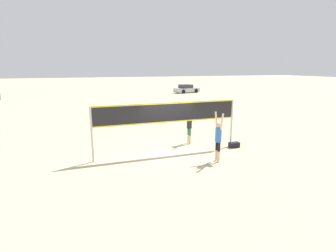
{
  "coord_description": "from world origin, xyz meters",
  "views": [
    {
      "loc": [
        -4.13,
        -11.65,
        4.18
      ],
      "look_at": [
        0.0,
        0.0,
        1.39
      ],
      "focal_mm": 28.0,
      "sensor_mm": 36.0,
      "label": 1
    }
  ],
  "objects_px": {
    "gear_bag": "(234,145)",
    "parked_car_mid": "(186,89)",
    "player_blocker": "(189,124)",
    "player_spiker": "(218,136)",
    "volleyball_net": "(168,116)",
    "volleyball": "(211,164)"
  },
  "relations": [
    {
      "from": "player_spiker",
      "to": "parked_car_mid",
      "type": "relative_size",
      "value": 0.51
    },
    {
      "from": "player_spiker",
      "to": "player_blocker",
      "type": "relative_size",
      "value": 1.04
    },
    {
      "from": "player_spiker",
      "to": "parked_car_mid",
      "type": "height_order",
      "value": "player_spiker"
    },
    {
      "from": "player_blocker",
      "to": "volleyball",
      "type": "distance_m",
      "value": 3.64
    },
    {
      "from": "player_blocker",
      "to": "parked_car_mid",
      "type": "xyz_separation_m",
      "value": [
        11.65,
        27.21,
        -0.53
      ]
    },
    {
      "from": "player_spiker",
      "to": "volleyball",
      "type": "bearing_deg",
      "value": 128.42
    },
    {
      "from": "parked_car_mid",
      "to": "player_blocker",
      "type": "bearing_deg",
      "value": -125.31
    },
    {
      "from": "player_spiker",
      "to": "player_blocker",
      "type": "height_order",
      "value": "player_spiker"
    },
    {
      "from": "player_blocker",
      "to": "gear_bag",
      "type": "bearing_deg",
      "value": 53.02
    },
    {
      "from": "volleyball_net",
      "to": "player_spiker",
      "type": "height_order",
      "value": "volleyball_net"
    },
    {
      "from": "gear_bag",
      "to": "parked_car_mid",
      "type": "height_order",
      "value": "parked_car_mid"
    },
    {
      "from": "volleyball_net",
      "to": "volleyball",
      "type": "bearing_deg",
      "value": -61.7
    },
    {
      "from": "player_spiker",
      "to": "gear_bag",
      "type": "relative_size",
      "value": 4.15
    },
    {
      "from": "player_spiker",
      "to": "volleyball_net",
      "type": "bearing_deg",
      "value": 43.77
    },
    {
      "from": "player_spiker",
      "to": "gear_bag",
      "type": "height_order",
      "value": "player_spiker"
    },
    {
      "from": "volleyball",
      "to": "parked_car_mid",
      "type": "bearing_deg",
      "value": 68.42
    },
    {
      "from": "player_blocker",
      "to": "parked_car_mid",
      "type": "relative_size",
      "value": 0.49
    },
    {
      "from": "player_blocker",
      "to": "volleyball_net",
      "type": "bearing_deg",
      "value": -53.92
    },
    {
      "from": "player_blocker",
      "to": "volleyball",
      "type": "relative_size",
      "value": 10.09
    },
    {
      "from": "player_spiker",
      "to": "gear_bag",
      "type": "distance_m",
      "value": 2.68
    },
    {
      "from": "volleyball_net",
      "to": "gear_bag",
      "type": "xyz_separation_m",
      "value": [
        3.64,
        -0.25,
        -1.73
      ]
    },
    {
      "from": "volleyball_net",
      "to": "gear_bag",
      "type": "height_order",
      "value": "volleyball_net"
    }
  ]
}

